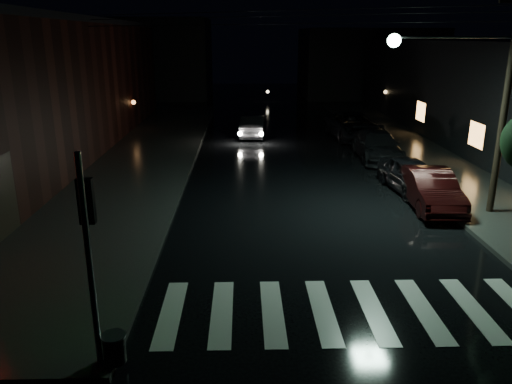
{
  "coord_description": "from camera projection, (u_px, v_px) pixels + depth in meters",
  "views": [
    {
      "loc": [
        0.53,
        -9.9,
        6.24
      ],
      "look_at": [
        0.92,
        4.9,
        1.6
      ],
      "focal_mm": 35.0,
      "sensor_mm": 36.0,
      "label": 1
    }
  ],
  "objects": [
    {
      "name": "parked_car_d",
      "position": [
        353.0,
        126.0,
        31.43
      ],
      "size": [
        3.22,
        6.06,
        1.62
      ],
      "primitive_type": "imported",
      "rotation": [
        0.0,
        0.0,
        0.09
      ],
      "color": "black",
      "rests_on": "ground"
    },
    {
      "name": "parked_car_c",
      "position": [
        377.0,
        146.0,
        26.24
      ],
      "size": [
        2.21,
        5.09,
        1.46
      ],
      "primitive_type": "imported",
      "rotation": [
        0.0,
        0.0,
        -0.03
      ],
      "color": "black",
      "rests_on": "ground"
    },
    {
      "name": "parked_car_b",
      "position": [
        431.0,
        189.0,
        18.81
      ],
      "size": [
        1.8,
        4.48,
        1.45
      ],
      "primitive_type": "imported",
      "rotation": [
        0.0,
        0.0,
        -0.06
      ],
      "color": "black",
      "rests_on": "ground"
    },
    {
      "name": "building_far_right",
      "position": [
        368.0,
        63.0,
        53.53
      ],
      "size": [
        14.0,
        10.0,
        7.0
      ],
      "primitive_type": "cube",
      "color": "black",
      "rests_on": "ground"
    },
    {
      "name": "sidewalk_left",
      "position": [
        131.0,
        167.0,
        24.5
      ],
      "size": [
        6.0,
        44.0,
        0.15
      ],
      "primitive_type": "cube",
      "color": "#282826",
      "rests_on": "ground"
    },
    {
      "name": "ground",
      "position": [
        221.0,
        324.0,
        11.29
      ],
      "size": [
        120.0,
        120.0,
        0.0
      ],
      "primitive_type": "plane",
      "color": "black",
      "rests_on": "ground"
    },
    {
      "name": "sidewalk_right",
      "position": [
        433.0,
        165.0,
        24.88
      ],
      "size": [
        4.0,
        44.0,
        0.15
      ],
      "primitive_type": "cube",
      "color": "#282826",
      "rests_on": "ground"
    },
    {
      "name": "signal_pole_corner",
      "position": [
        102.0,
        297.0,
        9.39
      ],
      "size": [
        0.68,
        0.61,
        4.2
      ],
      "color": "slate",
      "rests_on": "ground"
    },
    {
      "name": "crosswalk",
      "position": [
        348.0,
        311.0,
        11.84
      ],
      "size": [
        9.0,
        3.0,
        0.01
      ],
      "primitive_type": "cube",
      "color": "beige",
      "rests_on": "ground"
    },
    {
      "name": "parked_car_a",
      "position": [
        411.0,
        175.0,
        20.75
      ],
      "size": [
        2.11,
        4.29,
        1.41
      ],
      "primitive_type": "imported",
      "rotation": [
        0.0,
        0.0,
        0.11
      ],
      "color": "black",
      "rests_on": "ground"
    },
    {
      "name": "building_far_left",
      "position": [
        143.0,
        58.0,
        52.78
      ],
      "size": [
        14.0,
        10.0,
        8.0
      ],
      "primitive_type": "cube",
      "color": "black",
      "rests_on": "ground"
    },
    {
      "name": "utility_pole",
      "position": [
        488.0,
        87.0,
        16.82
      ],
      "size": [
        4.92,
        0.44,
        8.0
      ],
      "color": "black",
      "rests_on": "ground"
    },
    {
      "name": "oncoming_car",
      "position": [
        253.0,
        126.0,
        32.16
      ],
      "size": [
        1.83,
        4.35,
        1.4
      ],
      "primitive_type": "imported",
      "rotation": [
        0.0,
        0.0,
        3.06
      ],
      "color": "black",
      "rests_on": "ground"
    }
  ]
}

